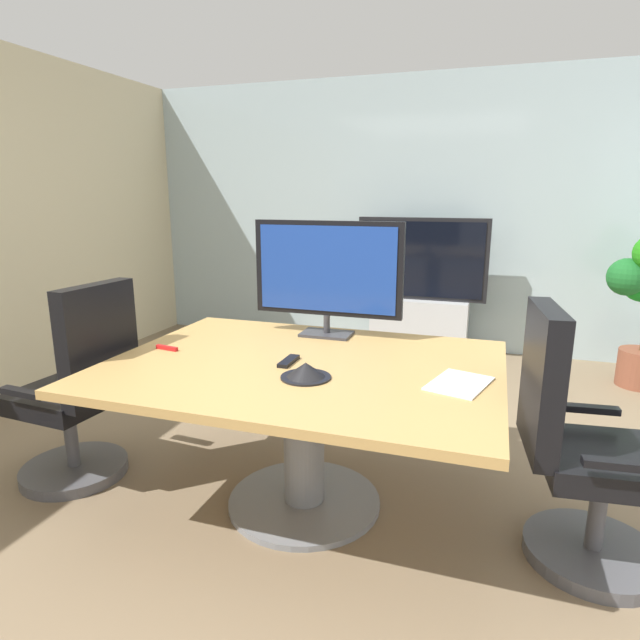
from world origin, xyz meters
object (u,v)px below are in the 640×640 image
office_chair_right (579,459)px  wall_display_unit (420,310)px  office_chair_left (80,400)px  remote_control (289,361)px  tv_monitor (327,272)px  conference_phone (306,371)px  conference_table (304,398)px

office_chair_right → wall_display_unit: bearing=14.7°
office_chair_left → wall_display_unit: size_ratio=0.83×
office_chair_left → remote_control: bearing=99.9°
tv_monitor → conference_phone: (0.13, -0.71, -0.33)m
office_chair_right → wall_display_unit: size_ratio=0.83×
office_chair_left → office_chair_right: same height
office_chair_left → tv_monitor: (1.17, 0.66, 0.65)m
conference_table → wall_display_unit: bearing=86.3°
office_chair_left → remote_control: (1.15, 0.12, 0.30)m
conference_table → office_chair_right: bearing=-0.6°
wall_display_unit → office_chair_left: bearing=-115.8°
office_chair_right → remote_control: (-1.28, -0.01, 0.30)m
tv_monitor → remote_control: 0.64m
conference_table → remote_control: bearing=-156.8°
conference_phone → remote_control: (-0.15, 0.17, -0.02)m
remote_control → office_chair_right: bearing=0.8°
conference_table → conference_phone: size_ratio=8.28×
office_chair_right → tv_monitor: (-1.26, 0.53, 0.65)m
conference_table → tv_monitor: tv_monitor is taller
wall_display_unit → tv_monitor: bearing=-95.7°
conference_table → conference_phone: conference_phone is taller
remote_control → office_chair_left: bearing=-174.0°
tv_monitor → remote_control: tv_monitor is taller
office_chair_left → office_chair_right: 2.43m
conference_table → office_chair_right: office_chair_right is taller
office_chair_left → conference_phone: 1.34m
office_chair_right → tv_monitor: size_ratio=1.30×
office_chair_right → conference_table: bearing=83.4°
office_chair_right → remote_control: office_chair_right is taller
tv_monitor → conference_phone: 0.79m
conference_table → conference_phone: bearing=-67.0°
conference_table → conference_phone: (0.08, -0.20, 0.21)m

